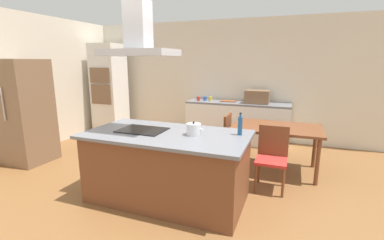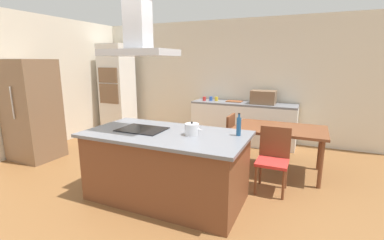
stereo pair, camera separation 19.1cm
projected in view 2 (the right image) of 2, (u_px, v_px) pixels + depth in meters
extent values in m
plane|color=brown|center=(207.00, 160.00, 4.96)|extent=(16.00, 16.00, 0.00)
cube|color=beige|center=(234.00, 80.00, 6.23)|extent=(7.20, 0.10, 2.70)
cube|color=beige|center=(43.00, 83.00, 5.59)|extent=(0.10, 8.80, 2.70)
cube|color=brown|center=(166.00, 167.00, 3.52)|extent=(1.97, 1.00, 0.86)
cube|color=slate|center=(166.00, 134.00, 3.43)|extent=(2.07, 1.10, 0.04)
cube|color=black|center=(142.00, 129.00, 3.56)|extent=(0.60, 0.44, 0.01)
cylinder|color=silver|center=(192.00, 129.00, 3.29)|extent=(0.18, 0.18, 0.14)
sphere|color=black|center=(192.00, 123.00, 3.27)|extent=(0.03, 0.03, 0.03)
cone|color=silver|center=(200.00, 130.00, 3.25)|extent=(0.06, 0.03, 0.04)
cylinder|color=navy|center=(239.00, 127.00, 3.26)|extent=(0.06, 0.06, 0.22)
cylinder|color=navy|center=(239.00, 116.00, 3.23)|extent=(0.03, 0.03, 0.04)
cylinder|color=black|center=(239.00, 114.00, 3.23)|extent=(0.03, 0.03, 0.01)
cube|color=white|center=(243.00, 124.00, 5.97)|extent=(2.24, 0.62, 0.86)
cube|color=slate|center=(244.00, 104.00, 5.87)|extent=(2.24, 0.62, 0.04)
cube|color=brown|center=(263.00, 97.00, 5.67)|extent=(0.50, 0.38, 0.28)
cylinder|color=red|center=(204.00, 99.00, 6.14)|extent=(0.08, 0.08, 0.09)
cylinder|color=#2D56B2|center=(211.00, 99.00, 6.16)|extent=(0.08, 0.08, 0.09)
cylinder|color=gold|center=(216.00, 99.00, 6.11)|extent=(0.08, 0.08, 0.09)
cube|color=brown|center=(234.00, 101.00, 6.00)|extent=(0.34, 0.24, 0.02)
cube|color=white|center=(117.00, 88.00, 6.89)|extent=(0.70, 0.64, 2.20)
cube|color=brown|center=(108.00, 75.00, 6.52)|extent=(0.56, 0.02, 0.36)
cube|color=brown|center=(109.00, 94.00, 6.62)|extent=(0.56, 0.02, 0.48)
cube|color=brown|center=(32.00, 110.00, 4.91)|extent=(0.80, 0.70, 1.82)
cylinder|color=beige|center=(12.00, 103.00, 4.52)|extent=(0.02, 0.02, 0.55)
cube|color=brown|center=(280.00, 129.00, 4.30)|extent=(1.40, 0.90, 0.04)
cylinder|color=brown|center=(235.00, 153.00, 4.30)|extent=(0.06, 0.06, 0.71)
cylinder|color=brown|center=(321.00, 165.00, 3.81)|extent=(0.06, 0.06, 0.71)
cylinder|color=brown|center=(246.00, 141.00, 4.96)|extent=(0.06, 0.06, 0.71)
cylinder|color=brown|center=(320.00, 149.00, 4.47)|extent=(0.06, 0.06, 0.71)
cube|color=red|center=(220.00, 140.00, 4.76)|extent=(0.42, 0.42, 0.04)
cube|color=brown|center=(231.00, 127.00, 4.64)|extent=(0.04, 0.42, 0.44)
cylinder|color=brown|center=(206.00, 153.00, 4.72)|extent=(0.04, 0.04, 0.41)
cylinder|color=brown|center=(213.00, 147.00, 5.04)|extent=(0.04, 0.04, 0.41)
cylinder|color=brown|center=(226.00, 156.00, 4.58)|extent=(0.04, 0.04, 0.41)
cylinder|color=brown|center=(232.00, 150.00, 4.90)|extent=(0.04, 0.04, 0.41)
cube|color=red|center=(272.00, 162.00, 3.70)|extent=(0.42, 0.42, 0.04)
cube|color=brown|center=(275.00, 142.00, 3.81)|extent=(0.42, 0.04, 0.44)
cylinder|color=brown|center=(283.00, 185.00, 3.51)|extent=(0.04, 0.04, 0.41)
cylinder|color=brown|center=(256.00, 180.00, 3.66)|extent=(0.04, 0.04, 0.41)
cylinder|color=brown|center=(286.00, 175.00, 3.83)|extent=(0.04, 0.04, 0.41)
cylinder|color=brown|center=(260.00, 171.00, 3.98)|extent=(0.04, 0.04, 0.41)
cube|color=#ADADB2|center=(139.00, 53.00, 3.35)|extent=(0.90, 0.55, 0.08)
cube|color=#ADADB2|center=(138.00, 20.00, 3.27)|extent=(0.28, 0.24, 0.70)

